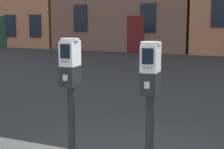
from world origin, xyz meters
The scene contains 2 objects.
parking_meter_near_kerb centered at (-0.66, -0.34, 1.22)m, with size 0.23×0.26×1.57m.
parking_meter_twin_adjacent centered at (0.30, -0.34, 1.21)m, with size 0.23×0.26×1.55m.
Camera 1 is at (1.39, -3.78, 1.92)m, focal length 56.02 mm.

